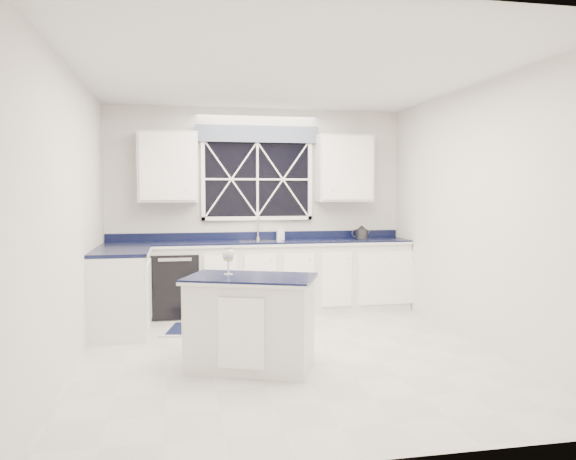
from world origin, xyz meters
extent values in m
plane|color=beige|center=(0.00, 0.00, 0.00)|extent=(4.50, 4.50, 0.00)
cube|color=silver|center=(0.00, 2.25, 1.35)|extent=(4.00, 0.10, 2.70)
cube|color=silver|center=(0.00, 1.95, 0.45)|extent=(3.98, 0.60, 0.90)
cube|color=silver|center=(-1.70, 1.15, 0.45)|extent=(0.60, 1.00, 0.90)
cube|color=black|center=(0.00, 1.95, 0.92)|extent=(3.98, 0.64, 0.04)
cube|color=black|center=(-1.10, 1.95, 0.41)|extent=(0.60, 0.58, 0.82)
cube|color=black|center=(0.00, 2.22, 1.75)|extent=(1.40, 0.02, 1.00)
cube|color=slate|center=(0.00, 2.16, 2.35)|extent=(1.65, 0.04, 0.22)
cube|color=silver|center=(-1.18, 2.08, 1.90)|extent=(0.75, 0.34, 0.90)
cube|color=silver|center=(1.18, 2.08, 1.90)|extent=(0.75, 0.34, 0.90)
cylinder|color=silver|center=(0.00, 2.17, 0.96)|extent=(0.05, 0.05, 0.04)
cylinder|color=silver|center=(0.00, 2.17, 1.10)|extent=(0.02, 0.02, 0.28)
cylinder|color=silver|center=(0.00, 2.08, 1.23)|extent=(0.02, 0.18, 0.02)
cube|color=silver|center=(-0.43, -0.38, 0.40)|extent=(1.22, 0.97, 0.80)
cube|color=black|center=(-0.43, -0.38, 0.82)|extent=(1.29, 1.04, 0.04)
cube|color=#A4A49F|center=(-0.67, 1.08, 0.01)|extent=(1.24, 0.90, 0.01)
cube|color=black|center=(-0.67, 1.08, 0.02)|extent=(1.10, 0.76, 0.01)
cylinder|color=#29292C|center=(1.41, 2.01, 1.01)|extent=(0.18, 0.18, 0.13)
cone|color=#29292C|center=(1.41, 2.01, 1.10)|extent=(0.15, 0.15, 0.06)
torus|color=#29292C|center=(1.33, 2.02, 1.01)|extent=(0.11, 0.03, 0.11)
cylinder|color=#29292C|center=(1.50, 1.99, 1.02)|extent=(0.07, 0.03, 0.09)
cylinder|color=silver|center=(-0.62, -0.24, 0.84)|extent=(0.08, 0.08, 0.01)
cylinder|color=silver|center=(-0.62, -0.24, 0.91)|extent=(0.01, 0.01, 0.13)
ellipsoid|color=silver|center=(-0.62, -0.24, 1.02)|extent=(0.10, 0.10, 0.13)
cylinder|color=tan|center=(-0.62, -0.24, 0.99)|extent=(0.09, 0.09, 0.06)
imported|color=silver|center=(0.29, 2.07, 1.05)|extent=(0.10, 0.10, 0.21)
camera|label=1|loc=(-1.06, -5.30, 1.59)|focal=35.00mm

